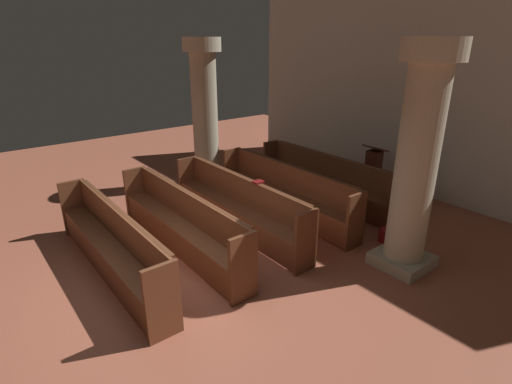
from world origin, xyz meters
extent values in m
plane|color=#AD5B42|center=(0.00, 0.00, 0.00)|extent=(19.20, 19.20, 0.00)
cube|color=silver|center=(0.00, 6.08, 2.25)|extent=(10.00, 0.16, 4.50)
cube|color=brown|center=(-0.78, 4.01, 0.46)|extent=(3.43, 0.38, 0.05)
cube|color=brown|center=(-0.78, 4.18, 0.74)|extent=(3.43, 0.04, 0.50)
cube|color=brown|center=(-0.78, 4.22, 0.97)|extent=(3.29, 0.06, 0.02)
cube|color=brown|center=(-2.53, 4.01, 0.49)|extent=(0.06, 0.44, 0.98)
cube|color=brown|center=(0.96, 4.01, 0.49)|extent=(0.06, 0.44, 0.98)
cube|color=brown|center=(-0.78, 3.83, 0.23)|extent=(3.43, 0.03, 0.42)
cube|color=brown|center=(-0.78, 2.86, 0.46)|extent=(3.43, 0.38, 0.05)
cube|color=brown|center=(-0.78, 3.03, 0.74)|extent=(3.43, 0.04, 0.50)
cube|color=brown|center=(-0.78, 3.08, 0.97)|extent=(3.29, 0.06, 0.02)
cube|color=brown|center=(-2.53, 2.86, 0.49)|extent=(0.06, 0.44, 0.98)
cube|color=brown|center=(0.96, 2.86, 0.49)|extent=(0.06, 0.44, 0.98)
cube|color=brown|center=(-0.78, 2.69, 0.23)|extent=(3.43, 0.03, 0.42)
cube|color=brown|center=(-0.78, 1.71, 0.46)|extent=(3.43, 0.38, 0.05)
cube|color=brown|center=(-0.78, 1.88, 0.74)|extent=(3.43, 0.04, 0.50)
cube|color=brown|center=(-0.78, 1.93, 0.97)|extent=(3.29, 0.06, 0.02)
cube|color=brown|center=(-2.53, 1.71, 0.49)|extent=(0.06, 0.44, 0.98)
cube|color=brown|center=(0.96, 1.71, 0.49)|extent=(0.06, 0.44, 0.98)
cube|color=brown|center=(-0.78, 1.54, 0.23)|extent=(3.43, 0.03, 0.42)
cube|color=brown|center=(-0.78, 0.57, 0.46)|extent=(3.43, 0.38, 0.05)
cube|color=brown|center=(-0.78, 0.73, 0.74)|extent=(3.43, 0.04, 0.50)
cube|color=brown|center=(-0.78, 0.78, 0.97)|extent=(3.29, 0.06, 0.02)
cube|color=brown|center=(-2.53, 0.57, 0.49)|extent=(0.06, 0.44, 0.98)
cube|color=brown|center=(0.96, 0.57, 0.49)|extent=(0.06, 0.44, 0.98)
cube|color=brown|center=(-0.78, 0.39, 0.23)|extent=(3.43, 0.03, 0.42)
cube|color=brown|center=(-0.78, -0.58, 0.46)|extent=(3.43, 0.38, 0.05)
cube|color=brown|center=(-0.78, -0.41, 0.74)|extent=(3.43, 0.05, 0.50)
cube|color=brown|center=(-0.78, -0.37, 0.97)|extent=(3.29, 0.06, 0.02)
cube|color=brown|center=(-2.53, -0.58, 0.49)|extent=(0.06, 0.44, 0.98)
cube|color=brown|center=(0.96, -0.58, 0.49)|extent=(0.06, 0.44, 0.98)
cube|color=brown|center=(-0.78, -0.76, 0.23)|extent=(3.43, 0.03, 0.42)
cube|color=tan|center=(1.77, 3.03, 0.09)|extent=(0.78, 0.78, 0.18)
cylinder|color=#BCB293|center=(1.77, 3.03, 1.60)|extent=(0.58, 0.58, 2.85)
cylinder|color=beige|center=(1.77, 3.03, 3.18)|extent=(0.84, 0.84, 0.30)
cube|color=tan|center=(-3.29, 2.65, 0.09)|extent=(0.78, 0.78, 0.18)
cylinder|color=#BCB293|center=(-3.29, 2.65, 1.60)|extent=(0.58, 0.58, 2.85)
cylinder|color=beige|center=(-3.29, 2.65, 3.18)|extent=(0.84, 0.84, 0.30)
cube|color=#411E13|center=(-0.51, 5.34, 0.03)|extent=(0.45, 0.45, 0.06)
cube|color=#4C2316|center=(-0.51, 5.34, 0.47)|extent=(0.28, 0.28, 0.95)
cube|color=#502518|center=(-0.51, 5.34, 1.01)|extent=(0.48, 0.35, 0.15)
cube|color=maroon|center=(-0.43, 1.92, 1.00)|extent=(0.14, 0.18, 0.03)
cube|color=maroon|center=(1.29, 3.52, 0.13)|extent=(0.42, 0.26, 0.25)
camera|label=1|loc=(4.57, -2.08, 3.31)|focal=27.87mm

